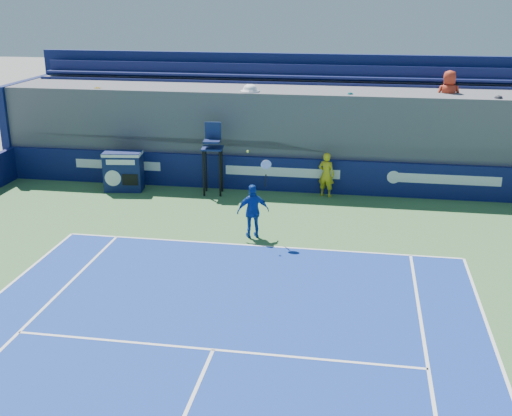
% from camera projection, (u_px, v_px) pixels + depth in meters
% --- Properties ---
extents(ball_person, '(0.64, 0.50, 1.54)m').
position_uv_depth(ball_person, '(326.00, 175.00, 21.75)').
color(ball_person, gold).
rests_on(ball_person, apron).
extents(back_hoarding, '(20.40, 0.21, 1.20)m').
position_uv_depth(back_hoarding, '(282.00, 175.00, 22.39)').
color(back_hoarding, '#0D144A').
rests_on(back_hoarding, ground).
extents(match_clock, '(1.40, 0.88, 1.40)m').
position_uv_depth(match_clock, '(123.00, 170.00, 22.42)').
color(match_clock, '#0D1745').
rests_on(match_clock, ground).
extents(umpire_chair, '(0.77, 0.77, 2.48)m').
position_uv_depth(umpire_chair, '(213.00, 151.00, 21.80)').
color(umpire_chair, black).
rests_on(umpire_chair, ground).
extents(tennis_player, '(1.02, 0.66, 2.57)m').
position_uv_depth(tennis_player, '(253.00, 211.00, 18.10)').
color(tennis_player, '#133C9E').
rests_on(tennis_player, apron).
extents(stadium_seating, '(21.00, 4.05, 4.40)m').
position_uv_depth(stadium_seating, '(290.00, 128.00, 23.90)').
color(stadium_seating, '#4F4F54').
rests_on(stadium_seating, ground).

